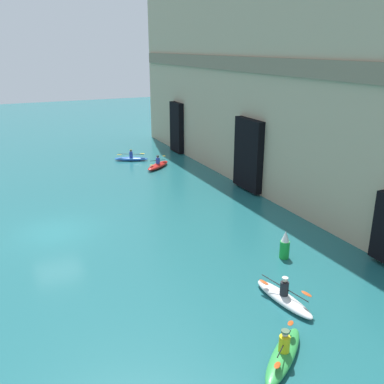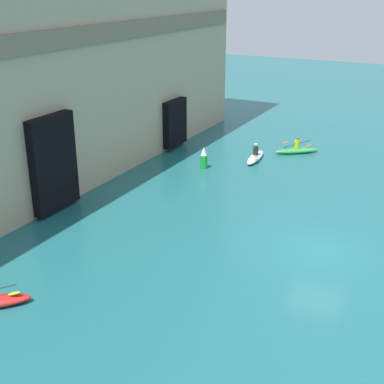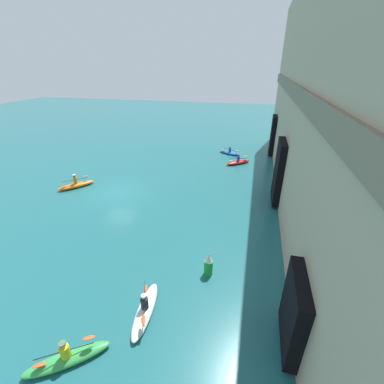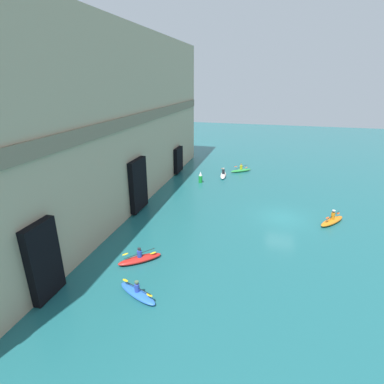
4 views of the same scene
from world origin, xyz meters
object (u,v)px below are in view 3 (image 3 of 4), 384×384
object	(u,v)px
kayak_green	(67,358)
kayak_red	(238,162)
kayak_white	(145,309)
marker_buoy	(208,264)
kayak_orange	(76,185)
kayak_blue	(230,153)

from	to	relation	value
kayak_green	kayak_red	distance (m)	23.70
kayak_white	marker_buoy	distance (m)	3.87
kayak_white	kayak_red	size ratio (longest dim) A/B	1.12
kayak_green	kayak_white	bearing A→B (deg)	15.81
kayak_white	marker_buoy	bearing A→B (deg)	-42.07
kayak_red	kayak_orange	size ratio (longest dim) A/B	0.95
kayak_green	kayak_orange	bearing A→B (deg)	86.99
kayak_red	marker_buoy	size ratio (longest dim) A/B	2.03
kayak_green	marker_buoy	xyz separation A→B (m)	(-5.78, 4.28, 0.41)
kayak_red	kayak_orange	bearing A→B (deg)	174.74
kayak_white	kayak_red	world-z (taller)	kayak_white
kayak_green	kayak_blue	distance (m)	26.72
kayak_orange	kayak_green	bearing A→B (deg)	73.28
kayak_white	kayak_orange	bearing A→B (deg)	41.09
kayak_blue	kayak_orange	world-z (taller)	kayak_orange
kayak_blue	kayak_green	bearing A→B (deg)	-70.95
kayak_red	kayak_orange	world-z (taller)	kayak_orange
kayak_white	marker_buoy	size ratio (longest dim) A/B	2.27
kayak_blue	marker_buoy	bearing A→B (deg)	-61.03
kayak_white	kayak_green	bearing A→B (deg)	138.28
kayak_blue	kayak_red	world-z (taller)	kayak_red
kayak_blue	marker_buoy	world-z (taller)	marker_buoy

